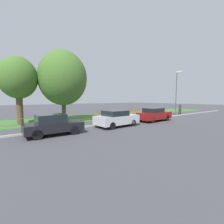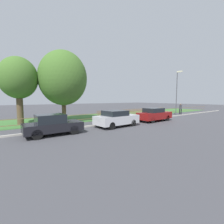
{
  "view_description": "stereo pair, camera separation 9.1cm",
  "coord_description": "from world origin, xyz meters",
  "views": [
    {
      "loc": [
        -14.71,
        -11.64,
        2.48
      ],
      "look_at": [
        -5.32,
        0.97,
        1.1
      ],
      "focal_mm": 24.0,
      "sensor_mm": 36.0,
      "label": 1
    },
    {
      "loc": [
        -14.63,
        -11.69,
        2.48
      ],
      "look_at": [
        -5.32,
        0.97,
        1.1
      ],
      "focal_mm": 24.0,
      "sensor_mm": 36.0,
      "label": 2
    }
  ],
  "objects": [
    {
      "name": "parked_car_navy_estate",
      "position": [
        -1.05,
        -1.18,
        0.76
      ],
      "size": [
        4.25,
        1.71,
        1.48
      ],
      "rotation": [
        0.0,
        0.0,
        0.01
      ],
      "color": "maroon",
      "rests_on": "ground"
    },
    {
      "name": "park_fence",
      "position": [
        -0.0,
        2.79,
        0.57
      ],
      "size": [
        43.09,
        0.05,
        1.14
      ],
      "color": "olive",
      "rests_on": "ground"
    },
    {
      "name": "ground_plane",
      "position": [
        0.0,
        0.0,
        0.0
      ],
      "size": [
        120.0,
        120.0,
        0.0
      ],
      "primitive_type": "plane",
      "color": "#424247"
    },
    {
      "name": "kerb_stone",
      "position": [
        0.0,
        0.1,
        0.06
      ],
      "size": [
        43.09,
        0.2,
        0.12
      ],
      "primitive_type": "cube",
      "color": "#B2ADA3",
      "rests_on": "ground"
    },
    {
      "name": "tree_nearest_kerb",
      "position": [
        -13.26,
        5.27,
        4.42
      ],
      "size": [
        3.45,
        3.45,
        6.47
      ],
      "color": "brown",
      "rests_on": "ground"
    },
    {
      "name": "pedestrian_near_fence",
      "position": [
        8.16,
        0.94,
        0.98
      ],
      "size": [
        0.49,
        0.49,
        1.73
      ],
      "rotation": [
        0.0,
        0.0,
        2.37
      ],
      "color": "black",
      "rests_on": "ground"
    },
    {
      "name": "parked_car_black_saloon",
      "position": [
        -6.41,
        -1.17,
        0.74
      ],
      "size": [
        4.04,
        2.03,
        1.46
      ],
      "rotation": [
        0.0,
        0.0,
        0.04
      ],
      "color": "#BCBCC1",
      "rests_on": "ground"
    },
    {
      "name": "street_lamp",
      "position": [
        6.1,
        0.4,
        3.99
      ],
      "size": [
        0.2,
        0.79,
        6.46
      ],
      "color": "#47474C",
      "rests_on": "ground"
    },
    {
      "name": "tree_behind_motorcycle",
      "position": [
        -9.21,
        4.55,
        4.68
      ],
      "size": [
        5.05,
        5.05,
        7.6
      ],
      "color": "brown",
      "rests_on": "ground"
    },
    {
      "name": "covered_motorcycle",
      "position": [
        -4.18,
        2.2,
        0.61
      ],
      "size": [
        1.88,
        0.71,
        0.99
      ],
      "rotation": [
        0.0,
        0.0,
        0.04
      ],
      "color": "black",
      "rests_on": "ground"
    },
    {
      "name": "parked_car_silver_hatchback",
      "position": [
        -11.89,
        -1.04,
        0.72
      ],
      "size": [
        3.81,
        1.79,
        1.44
      ],
      "rotation": [
        0.0,
        0.0,
        -0.01
      ],
      "color": "black",
      "rests_on": "ground"
    },
    {
      "name": "grass_strip",
      "position": [
        0.0,
        6.57,
        0.01
      ],
      "size": [
        43.09,
        7.57,
        0.01
      ],
      "primitive_type": "cube",
      "color": "#3D7033",
      "rests_on": "ground"
    }
  ]
}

